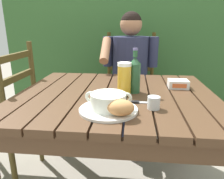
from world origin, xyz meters
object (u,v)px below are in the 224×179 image
Objects in this scene: butter_tub at (178,84)px; bread_roll at (121,108)px; beer_bottle at (135,74)px; water_glass_small at (154,103)px; serving_plate at (108,110)px; beer_glass at (124,79)px; table_knife at (138,102)px; soup_bowl at (108,101)px; person_eating at (130,70)px; chair_near_diner at (130,87)px; chair_far_side at (2,117)px.

bread_roll is at bearing -124.32° from butter_tub.
water_glass_small is at bearing -69.84° from beer_bottle.
beer_glass is (0.06, 0.25, 0.08)m from serving_plate.
beer_bottle reaches higher than table_knife.
person_eating is at bearing 85.73° from soup_bowl.
soup_bowl is 0.56m from butter_tub.
person_eating is 4.83× the size of beer_bottle.
chair_near_diner is 0.85× the size of person_eating.
beer_glass reaches higher than water_glass_small.
table_knife is (0.14, 0.11, -0.00)m from serving_plate.
chair_far_side reaches higher than water_glass_small.
soup_bowl is at bearing -103.20° from beer_glass.
butter_tub is 0.75× the size of table_knife.
soup_bowl is at bearing -93.68° from chair_near_diner.
butter_tub is at bearing 55.68° from bread_roll.
person_eating is 0.95m from water_glass_small.
chair_near_diner is at bearing 86.32° from serving_plate.
serving_plate is (-0.08, -1.19, 0.24)m from chair_near_diner.
chair_far_side is 0.94m from soup_bowl.
chair_near_diner is 8.95× the size of bread_roll.
chair_far_side reaches higher than butter_tub.
person_eating is 0.71m from beer_bottle.
person_eating is 0.87m from table_knife.
chair_near_diner is 5.79× the size of beer_glass.
table_knife is (0.02, -0.17, -0.10)m from beer_bottle.
serving_plate is 0.56m from butter_tub.
soup_bowl is 1.33× the size of table_knife.
serving_plate is (0.80, -0.40, 0.25)m from chair_far_side.
chair_far_side is 16.73× the size of water_glass_small.
bread_roll is 0.73× the size of table_knife.
chair_near_diner is 4.10× the size of beer_bottle.
serving_plate is at bearing 180.00° from soup_bowl.
butter_tub is (0.31, -0.58, 0.04)m from person_eating.
chair_far_side reaches higher than soup_bowl.
bread_roll is 0.20m from table_knife.
bread_roll is at bearing -89.88° from beer_glass.
beer_bottle reaches higher than butter_tub.
bread_roll is at bearing -28.59° from chair_far_side.
chair_near_diner is at bearing 92.42° from beer_bottle.
chair_far_side reaches higher than serving_plate.
butter_tub is at bearing 25.74° from beer_glass.
table_knife is (0.94, -0.29, 0.25)m from chair_far_side.
table_knife is (0.06, -1.07, 0.24)m from chair_near_diner.
person_eating reaches higher than beer_bottle.
beer_glass is 0.71× the size of beer_bottle.
beer_bottle is (0.06, 0.04, 0.02)m from beer_glass.
chair_far_side reaches higher than table_knife.
soup_bowl reaches higher than table_knife.
water_glass_small reaches higher than table_knife.
person_eating is 10.24× the size of butter_tub.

